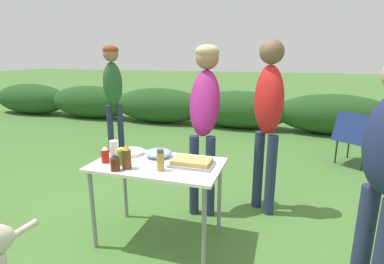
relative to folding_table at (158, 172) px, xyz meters
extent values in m
plane|color=#477533|center=(0.00, 0.00, -0.66)|extent=(60.00, 60.00, 0.00)
ellipsoid|color=#234C1E|center=(-6.00, 4.62, -0.23)|extent=(2.40, 0.90, 0.86)
ellipsoid|color=#234C1E|center=(-4.00, 4.62, -0.23)|extent=(2.40, 0.90, 0.86)
ellipsoid|color=#234C1E|center=(-2.00, 4.62, -0.23)|extent=(2.40, 0.90, 0.86)
ellipsoid|color=#234C1E|center=(0.00, 4.62, -0.23)|extent=(2.40, 0.90, 0.86)
ellipsoid|color=#234C1E|center=(2.00, 4.62, -0.23)|extent=(2.40, 0.90, 0.86)
cube|color=silver|center=(0.00, 0.00, 0.06)|extent=(1.10, 0.64, 0.02)
cylinder|color=gray|center=(-0.49, -0.27, -0.31)|extent=(0.04, 0.04, 0.71)
cylinder|color=gray|center=(0.49, -0.27, -0.31)|extent=(0.04, 0.04, 0.71)
cylinder|color=gray|center=(-0.49, 0.27, -0.31)|extent=(0.04, 0.04, 0.71)
cylinder|color=gray|center=(0.49, 0.27, -0.31)|extent=(0.04, 0.04, 0.71)
cube|color=#9E9EA3|center=(0.30, 0.04, 0.09)|extent=(0.36, 0.24, 0.02)
cube|color=tan|center=(0.30, 0.04, 0.11)|extent=(0.32, 0.20, 0.04)
cylinder|color=white|center=(-0.34, 0.15, 0.09)|extent=(0.26, 0.26, 0.04)
ellipsoid|color=#99B2CC|center=(-0.06, 0.16, 0.11)|extent=(0.24, 0.24, 0.07)
cylinder|color=white|center=(-0.41, -0.01, 0.16)|extent=(0.08, 0.08, 0.17)
cylinder|color=red|center=(-0.43, -0.12, 0.13)|extent=(0.07, 0.07, 0.12)
cone|color=white|center=(-0.43, -0.12, 0.21)|extent=(0.06, 0.06, 0.03)
cylinder|color=olive|center=(-0.28, -0.12, 0.14)|extent=(0.07, 0.07, 0.12)
cylinder|color=#D1CC47|center=(-0.28, -0.12, 0.21)|extent=(0.06, 0.06, 0.02)
cylinder|color=brown|center=(-0.19, -0.19, 0.16)|extent=(0.07, 0.07, 0.16)
cone|color=gold|center=(-0.19, -0.19, 0.26)|extent=(0.06, 0.06, 0.05)
cylinder|color=#B2893D|center=(0.09, -0.14, 0.15)|extent=(0.06, 0.06, 0.15)
cylinder|color=#4C4C4C|center=(0.09, -0.14, 0.24)|extent=(0.05, 0.05, 0.03)
cylinder|color=#562314|center=(-0.25, -0.25, 0.13)|extent=(0.07, 0.07, 0.11)
cone|color=black|center=(-0.25, -0.25, 0.20)|extent=(0.06, 0.06, 0.03)
cylinder|color=#232D4C|center=(0.16, 0.56, -0.24)|extent=(0.10, 0.10, 0.85)
cylinder|color=#232D4C|center=(0.33, 0.57, -0.24)|extent=(0.10, 0.10, 0.85)
ellipsoid|color=#931E70|center=(0.23, 0.69, 0.51)|extent=(0.35, 0.49, 0.72)
sphere|color=#936B4C|center=(0.22, 0.82, 0.95)|extent=(0.24, 0.24, 0.24)
ellipsoid|color=tan|center=(0.22, 0.82, 1.01)|extent=(0.25, 0.25, 0.14)
cylinder|color=#232D4C|center=(-1.73, 1.98, -0.24)|extent=(0.10, 0.10, 0.85)
cylinder|color=#232D4C|center=(-1.60, 2.09, -0.24)|extent=(0.10, 0.10, 0.85)
ellipsoid|color=#28562D|center=(-1.66, 2.03, 0.53)|extent=(0.38, 0.37, 0.69)
sphere|color=#936B4C|center=(-1.66, 2.03, 0.99)|extent=(0.24, 0.24, 0.24)
ellipsoid|color=#993823|center=(-1.66, 2.03, 1.06)|extent=(0.25, 0.25, 0.14)
cylinder|color=#232D4C|center=(0.78, 0.91, -0.23)|extent=(0.11, 0.11, 0.86)
cylinder|color=#232D4C|center=(0.92, 0.79, -0.23)|extent=(0.11, 0.11, 0.86)
ellipsoid|color=red|center=(0.85, 0.85, 0.54)|extent=(0.41, 0.40, 0.69)
sphere|color=brown|center=(0.85, 0.85, 1.01)|extent=(0.24, 0.24, 0.24)
cylinder|color=#232D4C|center=(1.60, -0.09, -0.27)|extent=(0.12, 0.12, 0.78)
cylinder|color=#232D4C|center=(1.67, -0.29, -0.27)|extent=(0.12, 0.12, 0.78)
cylinder|color=beige|center=(-0.47, -0.97, -0.07)|extent=(0.15, 0.17, 0.10)
cube|color=navy|center=(2.10, 2.74, -0.28)|extent=(0.64, 0.64, 0.03)
cube|color=navy|center=(1.94, 2.51, -0.05)|extent=(0.47, 0.40, 0.44)
cylinder|color=black|center=(1.82, 2.69, -0.47)|extent=(0.02, 0.02, 0.38)
cylinder|color=black|center=(2.15, 2.46, -0.47)|extent=(0.02, 0.02, 0.38)
cylinder|color=black|center=(2.05, 3.01, -0.47)|extent=(0.02, 0.02, 0.38)
cylinder|color=black|center=(2.38, 2.78, -0.47)|extent=(0.02, 0.02, 0.38)
cylinder|color=black|center=(1.91, 2.87, -0.10)|extent=(0.26, 0.35, 0.02)
cylinder|color=black|center=(2.29, 2.60, -0.10)|extent=(0.26, 0.35, 0.02)
camera|label=1|loc=(1.00, -2.21, 0.97)|focal=28.00mm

